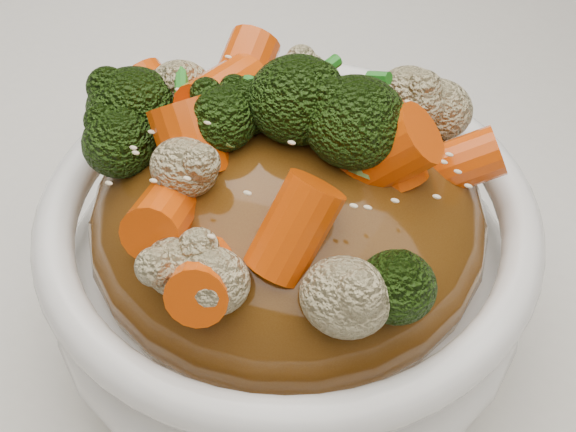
% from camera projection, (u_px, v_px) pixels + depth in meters
% --- Properties ---
extents(tablecloth, '(1.20, 0.80, 0.04)m').
position_uv_depth(tablecloth, '(263.00, 262.00, 0.47)').
color(tablecloth, silver).
rests_on(tablecloth, dining_table).
extents(bowl, '(0.28, 0.28, 0.09)m').
position_uv_depth(bowl, '(288.00, 265.00, 0.38)').
color(bowl, white).
rests_on(bowl, tablecloth).
extents(sauce_base, '(0.22, 0.22, 0.10)m').
position_uv_depth(sauce_base, '(288.00, 221.00, 0.36)').
color(sauce_base, '#56320E').
rests_on(sauce_base, bowl).
extents(carrots, '(0.22, 0.22, 0.05)m').
position_uv_depth(carrots, '(288.00, 108.00, 0.32)').
color(carrots, '#E44C07').
rests_on(carrots, sauce_base).
extents(broccoli, '(0.22, 0.22, 0.05)m').
position_uv_depth(broccoli, '(288.00, 110.00, 0.32)').
color(broccoli, black).
rests_on(broccoli, sauce_base).
extents(cauliflower, '(0.22, 0.22, 0.04)m').
position_uv_depth(cauliflower, '(288.00, 114.00, 0.32)').
color(cauliflower, '#C1B484').
rests_on(cauliflower, sauce_base).
extents(scallions, '(0.17, 0.17, 0.02)m').
position_uv_depth(scallions, '(288.00, 106.00, 0.31)').
color(scallions, '#1D721A').
rests_on(scallions, sauce_base).
extents(sesame_seeds, '(0.20, 0.20, 0.01)m').
position_uv_depth(sesame_seeds, '(288.00, 106.00, 0.31)').
color(sesame_seeds, beige).
rests_on(sesame_seeds, sauce_base).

